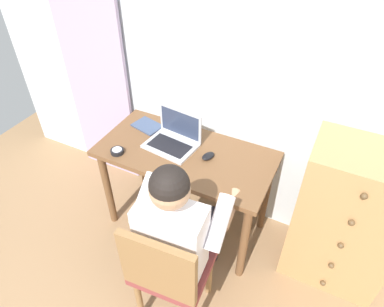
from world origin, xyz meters
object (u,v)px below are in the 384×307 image
chair (168,270)px  desk (186,165)px  person_seated (181,225)px  laptop (174,138)px  computer_mouse (208,156)px  desk_clock (117,151)px  notebook_pad (148,126)px  dresser (346,219)px

chair → desk: bearing=109.8°
person_seated → laptop: size_ratio=3.30×
computer_mouse → laptop: bearing=-168.3°
chair → desk_clock: bearing=143.5°
chair → notebook_pad: chair is taller
desk → dresser: 1.10m
desk → laptop: size_ratio=3.29×
notebook_pad → person_seated: bearing=-33.1°
chair → notebook_pad: size_ratio=4.26×
desk_clock → notebook_pad: desk_clock is taller
chair → desk_clock: 0.86m
dresser → notebook_pad: 1.50m
desk → person_seated: person_seated is taller
computer_mouse → notebook_pad: computer_mouse is taller
chair → computer_mouse: bearing=97.1°
chair → laptop: (-0.37, 0.75, 0.29)m
desk → notebook_pad: 0.43m
laptop → desk_clock: 0.39m
dresser → chair: (-0.84, -0.80, -0.02)m
laptop → desk_clock: size_ratio=4.08×
notebook_pad → dresser: bearing=11.5°
chair → laptop: 0.88m
desk → dresser: (1.09, 0.10, -0.10)m
desk_clock → computer_mouse: bearing=21.6°
laptop → computer_mouse: 0.28m
chair → laptop: size_ratio=2.44×
computer_mouse → desk_clock: computer_mouse is taller
dresser → notebook_pad: bearing=178.4°
dresser → person_seated: person_seated is taller
computer_mouse → desk_clock: 0.62m
chair → computer_mouse: (-0.09, 0.72, 0.26)m
chair → notebook_pad: 1.09m
desk → laptop: laptop is taller
desk → computer_mouse: bearing=4.7°
dresser → laptop: bearing=-177.4°
desk_clock → notebook_pad: (0.02, 0.35, -0.01)m
laptop → desk_clock: bearing=-138.9°
desk_clock → notebook_pad: bearing=87.1°
desk_clock → notebook_pad: size_ratio=0.43×
dresser → desk: bearing=-174.8°
dresser → desk_clock: size_ratio=11.80×
laptop → person_seated: bearing=-57.9°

